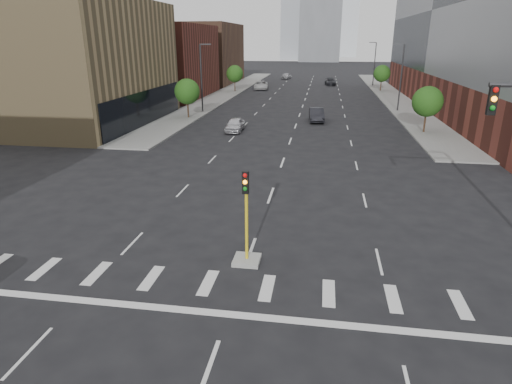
% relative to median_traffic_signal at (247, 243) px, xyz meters
% --- Properties ---
extents(sidewalk_left_far, '(5.00, 92.00, 0.15)m').
position_rel_median_traffic_signal_xyz_m(sidewalk_left_far, '(-15.00, 65.03, -0.90)').
color(sidewalk_left_far, gray).
rests_on(sidewalk_left_far, ground).
extents(sidewalk_right_far, '(5.00, 92.00, 0.15)m').
position_rel_median_traffic_signal_xyz_m(sidewalk_right_far, '(15.00, 65.03, -0.90)').
color(sidewalk_right_far, gray).
rests_on(sidewalk_right_far, ground).
extents(building_left_mid, '(20.00, 24.00, 14.00)m').
position_rel_median_traffic_signal_xyz_m(building_left_mid, '(-27.50, 31.03, 6.03)').
color(building_left_mid, '#947D53').
rests_on(building_left_mid, ground).
extents(building_left_far_a, '(20.00, 22.00, 12.00)m').
position_rel_median_traffic_signal_xyz_m(building_left_far_a, '(-27.50, 57.03, 5.03)').
color(building_left_far_a, brown).
rests_on(building_left_far_a, ground).
extents(building_left_far_b, '(20.00, 24.00, 13.00)m').
position_rel_median_traffic_signal_xyz_m(building_left_far_b, '(-27.50, 83.03, 5.53)').
color(building_left_far_b, brown).
rests_on(building_left_far_b, ground).
extents(tower_mid, '(18.00, 18.00, 44.00)m').
position_rel_median_traffic_signal_xyz_m(tower_mid, '(0.00, 191.03, 21.03)').
color(tower_mid, slate).
rests_on(tower_mid, ground).
extents(median_traffic_signal, '(1.20, 1.20, 4.40)m').
position_rel_median_traffic_signal_xyz_m(median_traffic_signal, '(0.00, 0.00, 0.00)').
color(median_traffic_signal, '#999993').
rests_on(median_traffic_signal, ground).
extents(streetlight_right_a, '(1.60, 0.22, 9.07)m').
position_rel_median_traffic_signal_xyz_m(streetlight_right_a, '(13.41, 46.03, 4.04)').
color(streetlight_right_a, '#2D2D30').
rests_on(streetlight_right_a, ground).
extents(streetlight_right_b, '(1.60, 0.22, 9.07)m').
position_rel_median_traffic_signal_xyz_m(streetlight_right_b, '(13.41, 81.03, 4.04)').
color(streetlight_right_b, '#2D2D30').
rests_on(streetlight_right_b, ground).
extents(streetlight_left, '(1.60, 0.22, 9.07)m').
position_rel_median_traffic_signal_xyz_m(streetlight_left, '(-13.41, 41.03, 4.04)').
color(streetlight_left, '#2D2D30').
rests_on(streetlight_left, ground).
extents(tree_left_near, '(3.20, 3.20, 4.85)m').
position_rel_median_traffic_signal_xyz_m(tree_left_near, '(-14.00, 36.03, 2.42)').
color(tree_left_near, '#382619').
rests_on(tree_left_near, ground).
extents(tree_left_far, '(3.20, 3.20, 4.85)m').
position_rel_median_traffic_signal_xyz_m(tree_left_far, '(-14.00, 66.03, 2.42)').
color(tree_left_far, '#382619').
rests_on(tree_left_far, ground).
extents(tree_right_near, '(3.20, 3.20, 4.85)m').
position_rel_median_traffic_signal_xyz_m(tree_right_near, '(14.00, 31.03, 2.42)').
color(tree_right_near, '#382619').
rests_on(tree_right_near, ground).
extents(tree_right_far, '(3.20, 3.20, 4.85)m').
position_rel_median_traffic_signal_xyz_m(tree_right_far, '(14.00, 71.03, 2.42)').
color(tree_right_far, '#382619').
rests_on(tree_right_far, ground).
extents(car_near_left, '(1.81, 4.36, 1.48)m').
position_rel_median_traffic_signal_xyz_m(car_near_left, '(-6.43, 28.89, -0.23)').
color(car_near_left, silver).
rests_on(car_near_left, ground).
extents(car_mid_right, '(2.11, 5.06, 1.63)m').
position_rel_median_traffic_signal_xyz_m(car_mid_right, '(2.32, 36.42, -0.16)').
color(car_mid_right, black).
rests_on(car_mid_right, ground).
extents(car_far_left, '(3.39, 6.18, 1.64)m').
position_rel_median_traffic_signal_xyz_m(car_far_left, '(-9.61, 70.99, -0.15)').
color(car_far_left, silver).
rests_on(car_far_left, ground).
extents(car_deep_right, '(2.59, 5.28, 1.48)m').
position_rel_median_traffic_signal_xyz_m(car_deep_right, '(4.36, 81.59, -0.23)').
color(car_deep_right, black).
rests_on(car_deep_right, ground).
extents(car_distant, '(2.51, 4.65, 1.50)m').
position_rel_median_traffic_signal_xyz_m(car_distant, '(-6.66, 95.96, -0.22)').
color(car_distant, '#A2A2A7').
rests_on(car_distant, ground).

